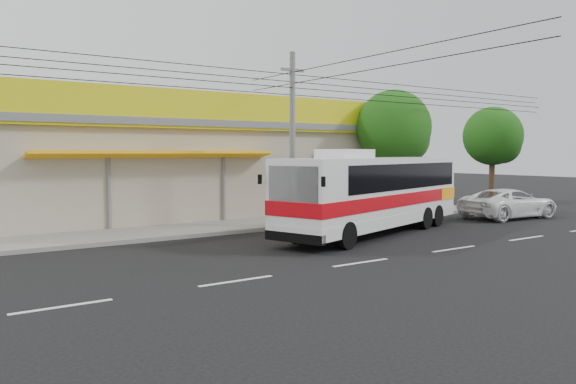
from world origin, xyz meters
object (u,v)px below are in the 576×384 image
object	(u,v)px
utility_pole	(292,84)
tree_near	(396,130)
white_car	(509,203)
coach_bus	(377,189)
tree_far	(495,138)

from	to	relation	value
utility_pole	tree_near	world-z (taller)	utility_pole
white_car	tree_near	distance (m)	6.47
coach_bus	utility_pole	xyz separation A→B (m)	(-2.08, 2.69, 4.11)
white_car	utility_pole	bearing A→B (deg)	81.04
coach_bus	white_car	bearing A→B (deg)	-16.95
white_car	tree_far	bearing A→B (deg)	-45.33
white_car	coach_bus	bearing A→B (deg)	95.28
coach_bus	tree_near	world-z (taller)	tree_near
tree_far	white_car	bearing A→B (deg)	-139.56
white_car	tree_far	size ratio (longest dim) A/B	0.85
coach_bus	tree_near	distance (m)	7.79
white_car	tree_near	world-z (taller)	tree_near
coach_bus	tree_near	bearing A→B (deg)	21.28
tree_near	white_car	bearing A→B (deg)	-56.42
tree_near	coach_bus	bearing A→B (deg)	-140.72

